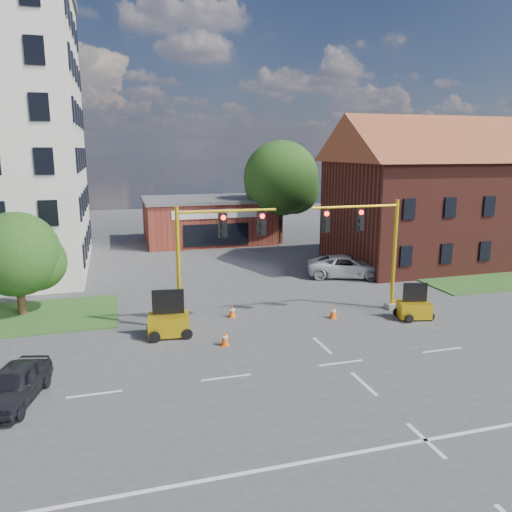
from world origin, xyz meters
name	(u,v)px	position (x,y,z in m)	size (l,w,h in m)	color
ground	(341,363)	(0.00, 0.00, 0.00)	(120.00, 120.00, 0.00)	#404042
lane_markings	(377,395)	(0.00, -3.00, 0.01)	(60.00, 36.00, 0.01)	silver
brick_shop	(208,220)	(0.00, 29.98, 2.16)	(12.40, 8.40, 4.30)	maroon
townhouse_row	(462,187)	(18.00, 16.00, 5.93)	(21.00, 11.00, 11.50)	#511F18
tree_large	(284,181)	(6.86, 27.08, 5.98)	(7.42, 7.07, 9.78)	#352113
tree_nw_front	(22,256)	(-13.77, 10.58, 3.27)	(4.75, 4.53, 5.68)	#352113
signal_mast_west	(211,251)	(-4.36, 6.00, 3.92)	(5.30, 0.60, 6.20)	gray
signal_mast_east	(368,242)	(4.36, 6.00, 3.92)	(5.30, 0.60, 6.20)	gray
trailer_west	(169,322)	(-6.65, 5.19, 0.70)	(2.10, 1.54, 2.23)	gold
trailer_east	(414,308)	(6.23, 4.14, 0.59)	(1.86, 1.47, 1.87)	gold
cone_a	(225,338)	(-4.32, 3.26, 0.34)	(0.40, 0.40, 0.70)	#E8500C
cone_b	(232,311)	(-3.07, 7.04, 0.34)	(0.40, 0.40, 0.70)	#E8500C
cone_c	(395,302)	(6.29, 6.07, 0.34)	(0.40, 0.40, 0.70)	#E8500C
cone_d	(333,312)	(2.10, 5.37, 0.34)	(0.40, 0.40, 0.70)	#E8500C
pickup_white	(347,266)	(6.76, 13.29, 0.77)	(2.54, 5.51, 1.53)	silver
sedan_dark	(14,384)	(-12.68, 0.19, 0.68)	(1.60, 3.97, 1.35)	#222227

